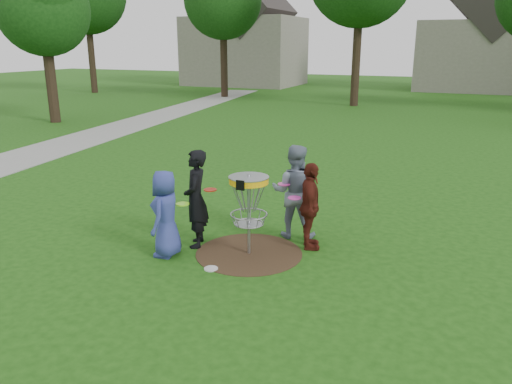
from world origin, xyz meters
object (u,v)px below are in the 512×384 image
at_px(player_blue, 166,214).
at_px(player_grey, 294,191).
at_px(player_maroon, 310,206).
at_px(disc_golf_basket, 249,196).
at_px(player_black, 196,199).

bearing_deg(player_blue, player_grey, 126.09).
bearing_deg(player_maroon, player_blue, 100.40).
distance_m(player_grey, disc_golf_basket, 1.15).
distance_m(player_maroon, disc_golf_basket, 1.09).
height_order(player_grey, player_maroon, player_grey).
bearing_deg(player_blue, player_maroon, 111.49).
bearing_deg(player_black, player_grey, 103.76).
bearing_deg(player_black, player_blue, -47.38).
height_order(player_blue, player_black, player_black).
height_order(player_blue, player_grey, player_grey).
bearing_deg(player_grey, player_blue, 33.59).
distance_m(player_blue, player_black, 0.63).
relative_size(player_blue, disc_golf_basket, 1.05).
distance_m(player_black, player_grey, 1.77).
relative_size(player_blue, player_maroon, 0.96).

